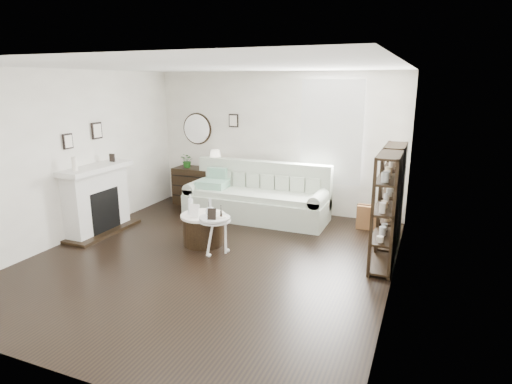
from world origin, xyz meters
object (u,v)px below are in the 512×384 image
at_px(sofa, 257,200).
at_px(dresser, 202,186).
at_px(drum_table, 203,229).
at_px(pedestal_table, 215,220).

distance_m(sofa, dresser, 1.47).
bearing_deg(dresser, sofa, -15.29).
bearing_deg(sofa, dresser, 164.71).
height_order(drum_table, pedestal_table, pedestal_table).
bearing_deg(dresser, pedestal_table, -56.42).
xyz_separation_m(dresser, pedestal_table, (1.49, -2.25, 0.14)).
distance_m(dresser, drum_table, 2.29).
relative_size(dresser, pedestal_table, 2.03).
bearing_deg(drum_table, dresser, 120.02).
xyz_separation_m(sofa, pedestal_table, (0.07, -1.86, 0.18)).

